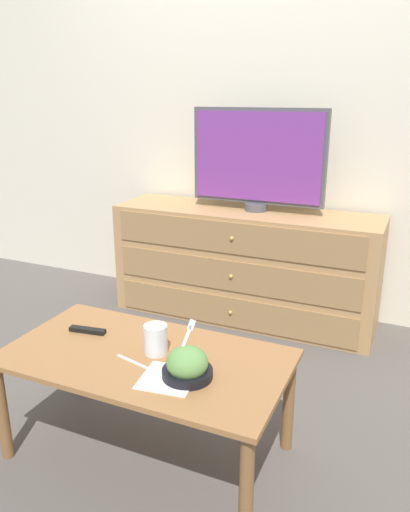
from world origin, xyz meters
TOP-DOWN VIEW (x-y plane):
  - ground_plane at (0.00, 0.00)m, footprint 12.00×12.00m
  - wall_back at (0.00, 0.03)m, footprint 12.00×0.05m
  - dresser at (0.00, -0.25)m, footprint 1.58×0.45m
  - tv at (0.06, -0.22)m, footprint 0.79×0.13m
  - coffee_table at (0.09, -1.58)m, footprint 1.04×0.56m
  - takeout_bowl at (0.30, -1.65)m, footprint 0.17×0.17m
  - drink_cup at (0.12, -1.55)m, footprint 0.09×0.09m
  - napkin at (0.24, -1.69)m, footprint 0.20×0.20m
  - knife at (0.09, -1.65)m, footprint 0.19×0.06m
  - remote_control at (-0.21, -1.51)m, footprint 0.15×0.05m

SIDE VIEW (x-z plane):
  - ground_plane at x=0.00m, z-range 0.00..0.00m
  - dresser at x=0.00m, z-range 0.00..0.68m
  - coffee_table at x=0.09m, z-range 0.16..0.58m
  - napkin at x=0.24m, z-range 0.42..0.43m
  - knife at x=0.09m, z-range 0.42..0.43m
  - remote_control at x=-0.21m, z-range 0.42..0.44m
  - takeout_bowl at x=0.30m, z-range 0.38..0.56m
  - drink_cup at x=0.12m, z-range 0.42..0.53m
  - tv at x=0.06m, z-range 0.69..1.27m
  - wall_back at x=0.00m, z-range 0.00..2.60m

